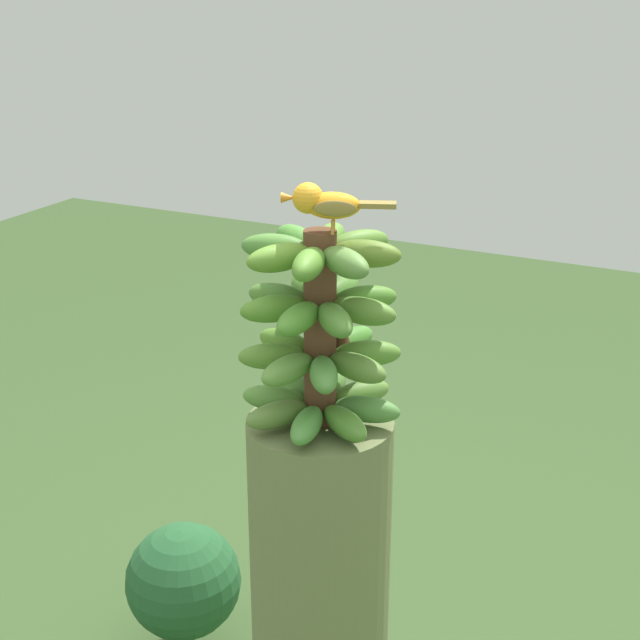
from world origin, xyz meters
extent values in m
cylinder|color=brown|center=(0.00, 0.00, 1.08)|extent=(0.05, 0.05, 0.33)
ellipsoid|color=#5A8636|center=(0.07, -0.04, 0.95)|extent=(0.12, 0.10, 0.04)
ellipsoid|color=#508133|center=(0.08, 0.02, 0.95)|extent=(0.12, 0.06, 0.04)
ellipsoid|color=#4D7B32|center=(0.04, 0.07, 0.95)|extent=(0.10, 0.12, 0.04)
ellipsoid|color=#598E3A|center=(-0.02, 0.08, 0.95)|extent=(0.06, 0.12, 0.04)
ellipsoid|color=#5A7A36|center=(-0.07, 0.04, 0.95)|extent=(0.12, 0.10, 0.04)
ellipsoid|color=#4B893A|center=(-0.08, -0.02, 0.95)|extent=(0.12, 0.06, 0.04)
ellipsoid|color=#4D812E|center=(-0.04, -0.07, 0.95)|extent=(0.10, 0.12, 0.04)
ellipsoid|color=#4D833A|center=(0.02, -0.08, 0.95)|extent=(0.06, 0.12, 0.04)
ellipsoid|color=#55882A|center=(0.02, 0.07, 1.03)|extent=(0.07, 0.12, 0.04)
ellipsoid|color=#57852E|center=(-0.04, 0.07, 1.03)|extent=(0.09, 0.12, 0.04)
ellipsoid|color=#5C8B3B|center=(-0.07, 0.02, 1.03)|extent=(0.12, 0.07, 0.04)
ellipsoid|color=#4C8539|center=(-0.07, -0.04, 1.03)|extent=(0.12, 0.09, 0.04)
ellipsoid|color=#557C32|center=(-0.02, -0.07, 1.03)|extent=(0.07, 0.12, 0.04)
ellipsoid|color=#578931|center=(0.04, -0.07, 1.03)|extent=(0.09, 0.12, 0.04)
ellipsoid|color=#4C8E33|center=(0.07, -0.02, 1.03)|extent=(0.12, 0.07, 0.04)
ellipsoid|color=#5A812A|center=(0.07, 0.04, 1.03)|extent=(0.12, 0.09, 0.04)
ellipsoid|color=#55812F|center=(0.00, -0.08, 1.12)|extent=(0.05, 0.11, 0.04)
ellipsoid|color=#4F862D|center=(0.05, -0.05, 1.12)|extent=(0.11, 0.11, 0.04)
ellipsoid|color=#538734|center=(0.08, 0.00, 1.12)|extent=(0.11, 0.05, 0.04)
ellipsoid|color=#558831|center=(0.05, 0.05, 1.12)|extent=(0.11, 0.11, 0.04)
ellipsoid|color=#4D7E30|center=(0.00, 0.08, 1.12)|extent=(0.05, 0.11, 0.04)
ellipsoid|color=#53892B|center=(-0.05, 0.05, 1.12)|extent=(0.11, 0.11, 0.04)
ellipsoid|color=#4E8A2F|center=(-0.08, 0.00, 1.12)|extent=(0.11, 0.05, 0.04)
ellipsoid|color=#4D7E30|center=(-0.05, -0.05, 1.12)|extent=(0.11, 0.11, 0.04)
ellipsoid|color=#4A8A34|center=(0.04, 0.06, 1.21)|extent=(0.10, 0.12, 0.04)
ellipsoid|color=#4C8235|center=(-0.02, 0.07, 1.21)|extent=(0.07, 0.12, 0.04)
ellipsoid|color=#5D8E2D|center=(-0.06, 0.04, 1.21)|extent=(0.12, 0.10, 0.04)
ellipsoid|color=#548A2D|center=(-0.07, -0.02, 1.21)|extent=(0.12, 0.07, 0.04)
ellipsoid|color=#5A873C|center=(-0.04, -0.06, 1.21)|extent=(0.10, 0.12, 0.04)
ellipsoid|color=olive|center=(0.02, -0.07, 1.21)|extent=(0.07, 0.12, 0.04)
ellipsoid|color=#57852F|center=(0.06, -0.04, 1.21)|extent=(0.12, 0.10, 0.04)
ellipsoid|color=#578832|center=(0.07, 0.02, 1.21)|extent=(0.12, 0.07, 0.04)
cone|color=#4C2D1E|center=(0.04, -0.02, 1.07)|extent=(0.04, 0.04, 0.06)
cone|color=brown|center=(0.04, 0.01, 1.02)|extent=(0.04, 0.04, 0.06)
cylinder|color=#C68933|center=(0.01, -0.02, 1.25)|extent=(0.01, 0.00, 0.02)
cylinder|color=#C68933|center=(-0.01, -0.03, 1.25)|extent=(0.01, 0.00, 0.02)
ellipsoid|color=orange|center=(0.00, -0.02, 1.29)|extent=(0.07, 0.10, 0.04)
ellipsoid|color=olive|center=(0.02, -0.02, 1.29)|extent=(0.03, 0.06, 0.02)
ellipsoid|color=olive|center=(-0.02, -0.03, 1.29)|extent=(0.03, 0.06, 0.02)
cube|color=olive|center=(0.03, -0.08, 1.29)|extent=(0.04, 0.06, 0.01)
sphere|color=gold|center=(-0.01, 0.01, 1.30)|extent=(0.05, 0.05, 0.05)
sphere|color=black|center=(-0.03, 0.01, 1.30)|extent=(0.01, 0.01, 0.01)
cone|color=orange|center=(-0.02, 0.04, 1.30)|extent=(0.02, 0.03, 0.02)
cylinder|color=brown|center=(0.31, 0.52, 0.06)|extent=(0.03, 0.03, 0.12)
sphere|color=#23562D|center=(0.31, 0.52, 0.22)|extent=(0.28, 0.28, 0.28)
camera|label=1|loc=(-1.25, -0.61, 1.63)|focal=52.27mm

